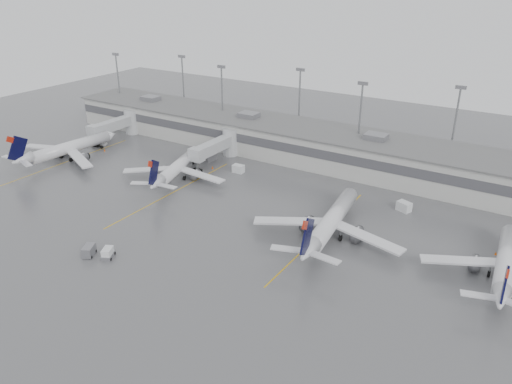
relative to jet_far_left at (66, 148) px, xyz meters
The scene contains 20 objects.
ground 59.25m from the jet_far_left, 25.22° to the right, with size 260.00×260.00×0.00m, color #4E4E50.
terminal 62.77m from the jet_far_left, 31.47° to the left, with size 152.00×17.00×9.45m.
light_masts 66.57m from the jet_far_left, 35.74° to the left, with size 142.40×8.00×20.60m.
jet_bridge_left 20.61m from the jet_far_left, 95.48° to the left, with size 4.00×17.20×7.00m.
jet_bridge_right 38.89m from the jet_far_left, 31.82° to the left, with size 4.00×17.20×7.00m.
stand_markings 53.63m from the jet_far_left, ahead, with size 105.25×40.00×0.01m.
jet_far_left is the anchor object (origin of this frame).
jet_mid_left 32.16m from the jet_far_left, ahead, with size 23.72×26.98×8.96m.
jet_mid_right 72.96m from the jet_far_left, ahead, with size 27.53×31.02×10.05m.
jet_far_right 101.35m from the jet_far_left, ahead, with size 24.89×27.98×9.05m.
baggage_tug 52.33m from the jet_far_left, 31.97° to the right, with size 2.69×3.15×1.74m.
baggage_cart 50.32m from the jet_far_left, 35.07° to the right, with size 2.67×3.19×1.78m.
gse_uld_a 12.92m from the jet_far_left, 97.06° to the left, with size 2.43×1.62×1.72m, color silver.
gse_uld_b 44.47m from the jet_far_left, 20.63° to the left, with size 2.64×1.76×1.87m, color silver.
gse_uld_c 82.69m from the jet_far_left, 11.24° to the left, with size 2.71×1.81×1.92m, color silver.
gse_loader 35.97m from the jet_far_left, 30.81° to the left, with size 2.22×3.55×2.22m, color slate.
cone_a 10.14m from the jet_far_left, 71.56° to the left, with size 0.43×0.43×0.68m, color #DF5204.
cone_b 37.86m from the jet_far_left, 22.12° to the left, with size 0.43×0.43×0.69m, color #DF5204.
cone_c 70.03m from the jet_far_left, 12.61° to the left, with size 0.44×0.44×0.70m, color #DF5204.
cone_d 99.72m from the jet_far_left, ahead, with size 0.38×0.38×0.61m, color #DF5204.
Camera 1 is at (49.94, -50.17, 44.36)m, focal length 35.00 mm.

